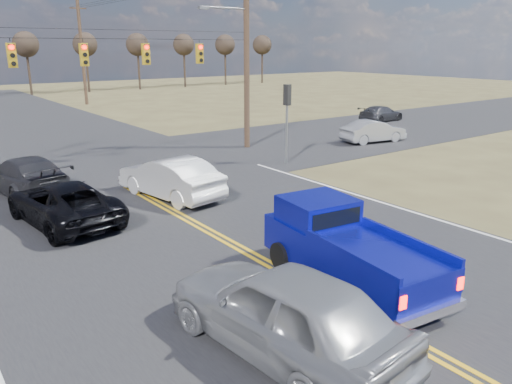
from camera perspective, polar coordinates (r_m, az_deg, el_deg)
ground at (r=10.88m, az=16.47°, el=-15.79°), size 160.00×160.00×0.00m
road_main at (r=18.01m, az=-9.55°, el=-2.24°), size 14.00×120.00×0.02m
road_cross at (r=25.17m, az=-17.96°, el=2.50°), size 120.00×12.00×0.02m
signal_gantry at (r=24.49m, az=-17.71°, el=14.17°), size 19.60×4.83×10.00m
utility_poles at (r=23.58m, az=-18.27°, el=14.47°), size 19.60×58.32×10.00m
treeline at (r=33.16m, az=-24.12°, el=15.02°), size 87.00×117.80×7.40m
pickup_truck at (r=12.40m, az=10.18°, el=-6.39°), size 2.51×5.29×1.92m
silver_suv at (r=9.66m, az=3.26°, el=-13.30°), size 2.65×5.43×1.79m
black_suv at (r=17.63m, az=-21.18°, el=-1.15°), size 2.91×5.31×1.41m
white_car_queue at (r=19.53m, az=-9.77°, el=1.63°), size 2.48×5.02×1.58m
dgrey_car_queue at (r=21.76m, az=-24.86°, el=1.73°), size 2.76×5.41×1.50m
cross_car_east_near at (r=31.48m, az=13.26°, el=6.78°), size 2.12×4.32×1.36m
cross_car_east_far at (r=40.63m, az=14.10°, el=8.69°), size 2.09×4.37×1.23m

